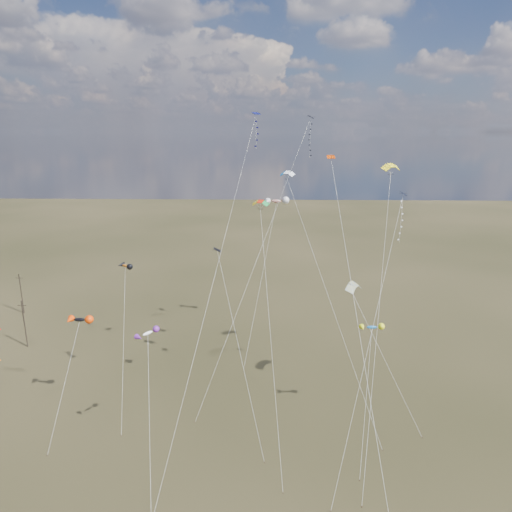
{
  "coord_description": "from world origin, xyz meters",
  "views": [
    {
      "loc": [
        1.65,
        -37.32,
        34.07
      ],
      "look_at": [
        0.0,
        18.0,
        19.0
      ],
      "focal_mm": 32.0,
      "sensor_mm": 36.0,
      "label": 1
    }
  ],
  "objects_px": {
    "parafoil_yellow": "(391,167)",
    "utility_pole_far": "(21,293)",
    "diamond_black_high": "(303,154)",
    "novelty_black_orange": "(79,320)",
    "utility_pole_near": "(24,323)"
  },
  "relations": [
    {
      "from": "diamond_black_high",
      "to": "novelty_black_orange",
      "type": "relative_size",
      "value": 2.85
    },
    {
      "from": "diamond_black_high",
      "to": "novelty_black_orange",
      "type": "distance_m",
      "value": 36.23
    },
    {
      "from": "utility_pole_far",
      "to": "novelty_black_orange",
      "type": "distance_m",
      "value": 40.53
    },
    {
      "from": "novelty_black_orange",
      "to": "diamond_black_high",
      "type": "bearing_deg",
      "value": 27.29
    },
    {
      "from": "utility_pole_far",
      "to": "parafoil_yellow",
      "type": "xyz_separation_m",
      "value": [
        62.82,
        -23.09,
        25.8
      ]
    },
    {
      "from": "novelty_black_orange",
      "to": "parafoil_yellow",
      "type": "bearing_deg",
      "value": 11.78
    },
    {
      "from": "utility_pole_near",
      "to": "parafoil_yellow",
      "type": "xyz_separation_m",
      "value": [
        54.82,
        -9.09,
        25.8
      ]
    },
    {
      "from": "novelty_black_orange",
      "to": "utility_pole_far",
      "type": "bearing_deg",
      "value": 128.65
    },
    {
      "from": "utility_pole_near",
      "to": "diamond_black_high",
      "type": "xyz_separation_m",
      "value": [
        44.24,
        -2.86,
        27.08
      ]
    },
    {
      "from": "diamond_black_high",
      "to": "parafoil_yellow",
      "type": "distance_m",
      "value": 12.35
    },
    {
      "from": "utility_pole_near",
      "to": "diamond_black_high",
      "type": "height_order",
      "value": "diamond_black_high"
    },
    {
      "from": "parafoil_yellow",
      "to": "utility_pole_far",
      "type": "bearing_deg",
      "value": 159.82
    },
    {
      "from": "utility_pole_near",
      "to": "novelty_black_orange",
      "type": "relative_size",
      "value": 0.63
    },
    {
      "from": "utility_pole_far",
      "to": "parafoil_yellow",
      "type": "relative_size",
      "value": 0.26
    },
    {
      "from": "utility_pole_near",
      "to": "utility_pole_far",
      "type": "height_order",
      "value": "same"
    }
  ]
}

